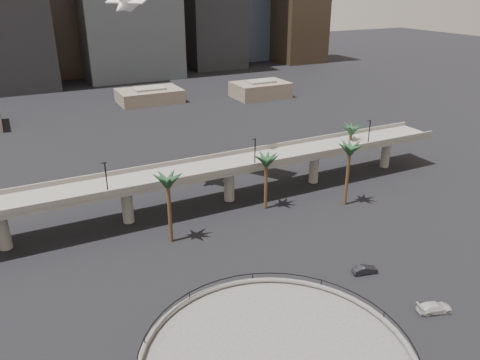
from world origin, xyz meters
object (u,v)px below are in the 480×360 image
car_b (365,270)px  car_c (434,308)px  overpass (180,178)px  car_a (295,294)px

car_b → car_c: 12.25m
car_b → car_c: car_c is taller
overpass → car_a: (5.10, -35.12, -6.65)m
car_a → car_c: 19.82m
car_a → car_c: (15.94, -11.78, 0.04)m
car_b → overpass: bearing=41.2°
car_b → car_a: bearing=104.1°
overpass → car_c: overpass is taller
car_b → car_c: bearing=-155.5°
car_c → overpass: bearing=42.1°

